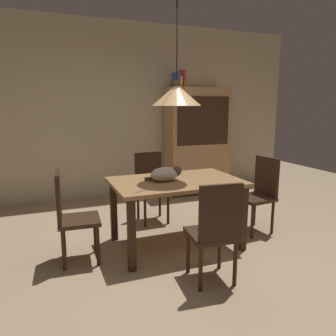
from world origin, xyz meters
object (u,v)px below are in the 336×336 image
chair_far_back (151,183)px  chair_near_front (215,229)px  chair_right_side (260,191)px  book_red_tall (182,79)px  book_yellow_short (179,82)px  pendant_lamp (177,95)px  dining_table (176,189)px  hutch_bookcase (197,143)px  cat_sleeping (166,174)px  chair_left_side (70,213)px  book_blue_wide (176,80)px

chair_far_back → chair_near_front: same height
chair_right_side → book_red_tall: 2.44m
chair_near_front → book_yellow_short: (0.89, 2.82, 1.43)m
chair_near_front → book_red_tall: bearing=71.5°
pendant_lamp → book_yellow_short: bearing=65.7°
dining_table → hutch_bookcase: bearing=57.6°
book_red_tall → cat_sleeping: bearing=-118.6°
book_red_tall → hutch_bookcase: bearing=-0.3°
chair_near_front → cat_sleeping: (-0.11, 0.89, 0.32)m
pendant_lamp → book_yellow_short: (0.88, 1.94, 0.28)m
dining_table → chair_right_side: 1.14m
cat_sleeping → hutch_bookcase: 2.35m
book_yellow_short → hutch_bookcase: bearing=-0.2°
chair_left_side → book_yellow_short: (2.01, 1.94, 1.43)m
chair_near_front → chair_left_side: bearing=141.7°
book_blue_wide → pendant_lamp: bearing=-112.7°
hutch_bookcase → book_blue_wide: (-0.42, 0.00, 1.08)m
chair_left_side → book_yellow_short: book_yellow_short is taller
chair_far_back → chair_left_side: size_ratio=1.00×
pendant_lamp → hutch_bookcase: (1.23, 1.94, -0.77)m
cat_sleeping → book_yellow_short: book_yellow_short is taller
chair_left_side → hutch_bookcase: bearing=39.3°
pendant_lamp → book_blue_wide: pendant_lamp is taller
dining_table → cat_sleeping: bearing=171.6°
chair_far_back → book_yellow_short: (0.88, 1.07, 1.43)m
dining_table → hutch_bookcase: hutch_bookcase is taller
cat_sleeping → pendant_lamp: 0.84m
chair_far_back → chair_left_side: same height
chair_near_front → book_red_tall: book_red_tall is taller
chair_near_front → pendant_lamp: bearing=89.5°
chair_left_side → book_red_tall: size_ratio=3.32×
chair_left_side → chair_far_back: bearing=37.7°
book_red_tall → book_blue_wide: bearing=180.0°
chair_near_front → book_blue_wide: book_blue_wide is taller
hutch_bookcase → book_yellow_short: 1.11m
chair_right_side → book_blue_wide: 2.45m
dining_table → chair_left_side: (-1.13, 0.01, -0.14)m
hutch_bookcase → book_red_tall: size_ratio=6.61×
book_red_tall → dining_table: bearing=-115.7°
cat_sleeping → chair_far_back: bearing=82.4°
hutch_bookcase → book_red_tall: (-0.30, 0.00, 1.10)m
chair_left_side → pendant_lamp: pendant_lamp is taller
chair_far_back → book_yellow_short: 1.99m
chair_far_back → chair_left_side: (-1.13, -0.87, 0.00)m
dining_table → cat_sleeping: size_ratio=3.52×
chair_near_front → book_yellow_short: book_yellow_short is taller
dining_table → chair_left_side: 1.14m
hutch_bookcase → chair_far_back: bearing=-139.2°
cat_sleeping → hutch_bookcase: hutch_bookcase is taller
chair_near_front → cat_sleeping: chair_near_front is taller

